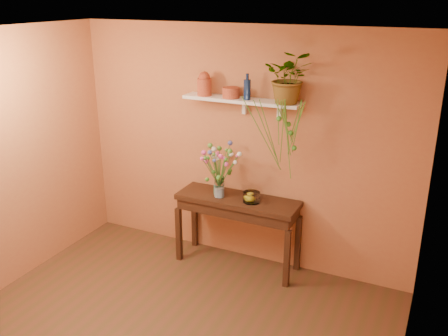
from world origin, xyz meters
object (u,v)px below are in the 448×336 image
(blue_bottle, at_px, (247,89))
(spider_plant, at_px, (289,77))
(terracotta_jug, at_px, (204,84))
(glass_vase, at_px, (219,188))
(bouquet, at_px, (219,159))
(glass_bowl, at_px, (252,197))
(sideboard, at_px, (238,208))

(blue_bottle, height_order, spider_plant, spider_plant)
(terracotta_jug, distance_m, glass_vase, 1.16)
(spider_plant, xyz_separation_m, bouquet, (-0.71, -0.15, -0.92))
(bouquet, distance_m, glass_bowl, 0.55)
(terracotta_jug, distance_m, blue_bottle, 0.50)
(glass_bowl, bearing_deg, spider_plant, 21.45)
(glass_bowl, bearing_deg, terracotta_jug, 168.62)
(spider_plant, relative_size, glass_bowl, 2.84)
(sideboard, xyz_separation_m, bouquet, (-0.20, -0.06, 0.57))
(spider_plant, bearing_deg, glass_bowl, -158.55)
(sideboard, distance_m, bouquet, 0.60)
(sideboard, height_order, spider_plant, spider_plant)
(blue_bottle, relative_size, bouquet, 0.55)
(terracotta_jug, relative_size, bouquet, 0.53)
(glass_vase, bearing_deg, terracotta_jug, 149.57)
(sideboard, height_order, glass_bowl, glass_bowl)
(spider_plant, distance_m, bouquet, 1.17)
(sideboard, relative_size, spider_plant, 2.61)
(blue_bottle, relative_size, spider_plant, 0.51)
(bouquet, bearing_deg, spider_plant, 11.81)
(terracotta_jug, xyz_separation_m, blue_bottle, (0.50, 0.00, -0.01))
(spider_plant, relative_size, bouquet, 1.07)
(blue_bottle, bearing_deg, bouquet, -149.84)
(terracotta_jug, bearing_deg, bouquet, -30.38)
(terracotta_jug, distance_m, spider_plant, 0.97)
(blue_bottle, xyz_separation_m, glass_vase, (-0.25, -0.15, -1.11))
(spider_plant, height_order, glass_bowl, spider_plant)
(blue_bottle, relative_size, glass_vase, 1.18)
(terracotta_jug, xyz_separation_m, glass_vase, (0.25, -0.15, -1.12))
(blue_bottle, xyz_separation_m, bouquet, (-0.25, -0.15, -0.76))
(blue_bottle, relative_size, glass_bowl, 1.46)
(glass_vase, xyz_separation_m, bouquet, (0.00, -0.00, 0.35))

